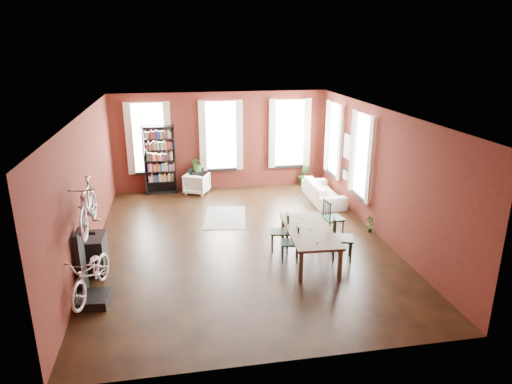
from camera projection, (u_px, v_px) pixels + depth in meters
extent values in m
plane|color=black|center=(241.00, 242.00, 11.28)|extent=(9.00, 9.00, 0.00)
cube|color=silver|center=(240.00, 112.00, 10.27)|extent=(7.00, 9.00, 0.04)
cube|color=#461611|center=(221.00, 141.00, 14.98)|extent=(7.00, 0.04, 3.20)
cube|color=#461611|center=(286.00, 269.00, 6.57)|extent=(7.00, 0.04, 3.20)
cube|color=#461611|center=(86.00, 188.00, 10.19)|extent=(0.04, 9.00, 3.20)
cube|color=#461611|center=(380.00, 173.00, 11.36)|extent=(0.04, 9.00, 3.20)
cube|color=white|center=(149.00, 138.00, 14.51)|extent=(1.00, 0.04, 2.20)
cube|color=#BFAE9A|center=(149.00, 138.00, 14.44)|extent=(1.40, 0.06, 2.30)
cube|color=white|center=(221.00, 135.00, 14.89)|extent=(1.00, 0.04, 2.20)
cube|color=#BFAE9A|center=(221.00, 136.00, 14.83)|extent=(1.40, 0.06, 2.30)
cube|color=white|center=(289.00, 133.00, 15.28)|extent=(1.00, 0.04, 2.20)
cube|color=#BFAE9A|center=(290.00, 133.00, 15.21)|extent=(1.40, 0.06, 2.30)
cube|color=white|center=(363.00, 156.00, 12.23)|extent=(0.04, 1.00, 2.20)
cube|color=#BFAE9A|center=(361.00, 156.00, 12.22)|extent=(0.06, 1.40, 2.30)
cube|color=white|center=(335.00, 139.00, 14.28)|extent=(0.04, 1.00, 2.20)
cube|color=#BFAE9A|center=(333.00, 139.00, 14.27)|extent=(0.06, 1.40, 2.30)
cube|color=black|center=(348.00, 147.00, 13.26)|extent=(0.04, 0.55, 0.75)
cube|color=black|center=(346.00, 175.00, 13.52)|extent=(0.04, 0.45, 0.35)
cube|color=#4B3E2D|center=(309.00, 244.00, 10.28)|extent=(1.08, 2.20, 0.73)
cube|color=#1A3938|center=(290.00, 242.00, 10.22)|extent=(0.47, 0.47, 0.87)
cube|color=black|center=(280.00, 231.00, 10.72)|extent=(0.50, 0.50, 0.94)
cube|color=#202E1B|center=(342.00, 238.00, 10.26)|extent=(0.59, 0.59, 1.01)
cube|color=#1C3E3D|center=(333.00, 218.00, 11.47)|extent=(0.51, 0.51, 0.98)
cube|color=black|center=(160.00, 160.00, 14.62)|extent=(1.00, 0.32, 2.20)
imported|color=white|center=(197.00, 182.00, 14.82)|extent=(0.92, 0.90, 0.73)
imported|color=beige|center=(323.00, 188.00, 14.07)|extent=(0.61, 2.08, 0.81)
cube|color=black|center=(225.00, 217.00, 12.85)|extent=(1.39, 1.95, 0.01)
cube|color=black|center=(93.00, 300.00, 8.60)|extent=(0.66, 0.66, 0.18)
cube|color=black|center=(81.00, 263.00, 8.82)|extent=(0.16, 0.60, 1.30)
cube|color=black|center=(96.00, 254.00, 9.76)|extent=(0.40, 0.80, 0.80)
cube|color=black|center=(197.00, 181.00, 15.05)|extent=(0.38, 0.38, 0.68)
imported|color=#2A5C25|center=(304.00, 181.00, 15.72)|extent=(0.61, 0.81, 0.32)
imported|color=#2F5B24|center=(370.00, 229.00, 11.84)|extent=(0.32, 0.48, 0.16)
imported|color=beige|center=(89.00, 254.00, 8.35)|extent=(0.77, 0.99, 1.66)
imported|color=#A5A8AD|center=(86.00, 189.00, 8.40)|extent=(0.47, 1.00, 1.66)
imported|color=#386327|center=(198.00, 165.00, 14.87)|extent=(0.61, 0.65, 0.41)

